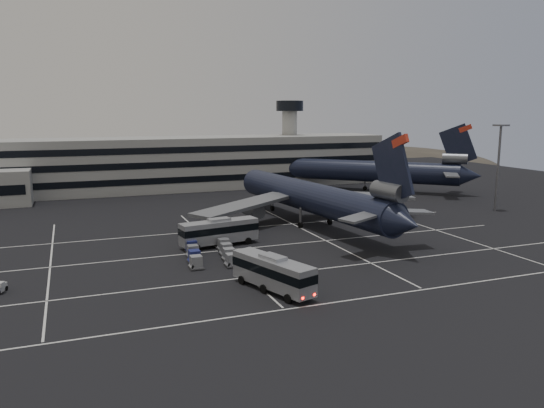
% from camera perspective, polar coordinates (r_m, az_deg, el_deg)
% --- Properties ---
extents(ground, '(260.00, 260.00, 0.00)m').
position_cam_1_polar(ground, '(79.62, -0.66, -5.35)').
color(ground, black).
rests_on(ground, ground).
extents(lane_markings, '(90.00, 55.62, 0.01)m').
position_cam_1_polar(lane_markings, '(80.60, -0.21, -5.16)').
color(lane_markings, silver).
rests_on(lane_markings, ground).
extents(terminal, '(125.00, 26.00, 24.00)m').
position_cam_1_polar(terminal, '(145.78, -11.58, 4.22)').
color(terminal, gray).
rests_on(terminal, ground).
extents(hills, '(352.00, 180.00, 44.00)m').
position_cam_1_polar(hills, '(248.31, -10.47, 2.16)').
color(hills, '#38332B').
rests_on(hills, ground).
extents(lightpole_right, '(2.40, 2.40, 18.28)m').
position_cam_1_polar(lightpole_right, '(121.76, 23.22, 4.83)').
color(lightpole_right, slate).
rests_on(lightpole_right, ground).
extents(trijet_main, '(47.18, 57.69, 18.08)m').
position_cam_1_polar(trijet_main, '(98.78, 4.25, 0.75)').
color(trijet_main, black).
rests_on(trijet_main, ground).
extents(trijet_far, '(45.33, 43.93, 18.08)m').
position_cam_1_polar(trijet_far, '(143.82, 10.40, 3.59)').
color(trijet_far, black).
rests_on(trijet_far, ground).
extents(bus_near, '(6.68, 12.55, 4.34)m').
position_cam_1_polar(bus_near, '(62.98, 0.09, -7.28)').
color(bus_near, '#94969C').
rests_on(bus_near, ground).
extents(bus_far, '(12.92, 4.94, 4.46)m').
position_cam_1_polar(bus_far, '(83.91, -5.70, -2.89)').
color(bus_far, '#94969C').
rests_on(bus_far, ground).
extents(tug_b, '(2.42, 2.44, 1.38)m').
position_cam_1_polar(tug_b, '(71.53, -1.63, -6.63)').
color(tug_b, '#B8B8B3').
rests_on(tug_b, ground).
extents(uld_cluster, '(8.70, 14.71, 1.81)m').
position_cam_1_polar(uld_cluster, '(78.52, -6.73, -4.98)').
color(uld_cluster, '#2D2D30').
rests_on(uld_cluster, ground).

